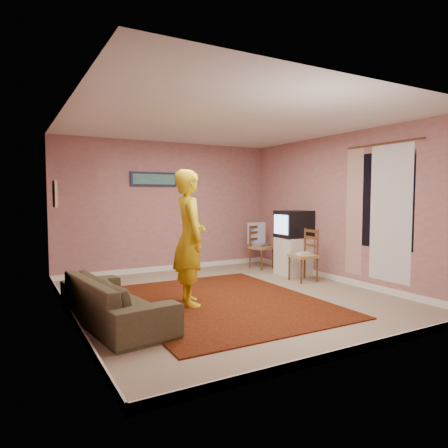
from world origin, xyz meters
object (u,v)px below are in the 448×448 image
chair_b (303,249)px  sofa (115,300)px  person (190,238)px  crt_tv (294,224)px  tv_cabinet (293,256)px  chair_a (261,242)px

chair_b → sofa: 3.61m
chair_b → person: 2.47m
chair_b → sofa: (-3.52, -0.75, -0.29)m
crt_tv → person: 2.81m
tv_cabinet → person: person is taller
crt_tv → person: size_ratio=0.33×
crt_tv → sofa: size_ratio=0.32×
tv_cabinet → chair_a: chair_a is taller
chair_b → tv_cabinet: bearing=161.1°
tv_cabinet → chair_b: chair_b is taller
tv_cabinet → chair_b: size_ratio=1.43×
chair_b → sofa: chair_b is taller
crt_tv → chair_a: 0.96m
chair_a → person: 3.10m
chair_b → sofa: size_ratio=0.26×
person → chair_a: bearing=-41.8°
tv_cabinet → chair_a: (-0.17, 0.85, 0.19)m
tv_cabinet → person: bearing=-159.4°
chair_a → sofa: size_ratio=0.25×
sofa → person: bearing=-81.8°
chair_b → person: bearing=-76.2°
chair_a → chair_b: 1.40m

